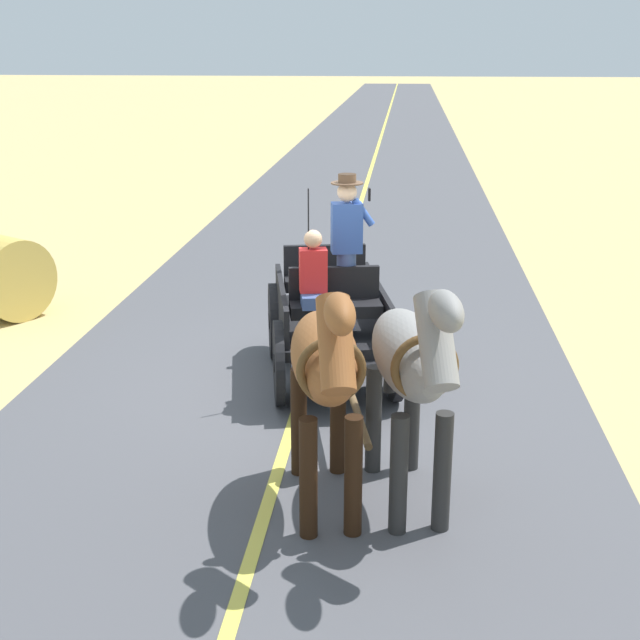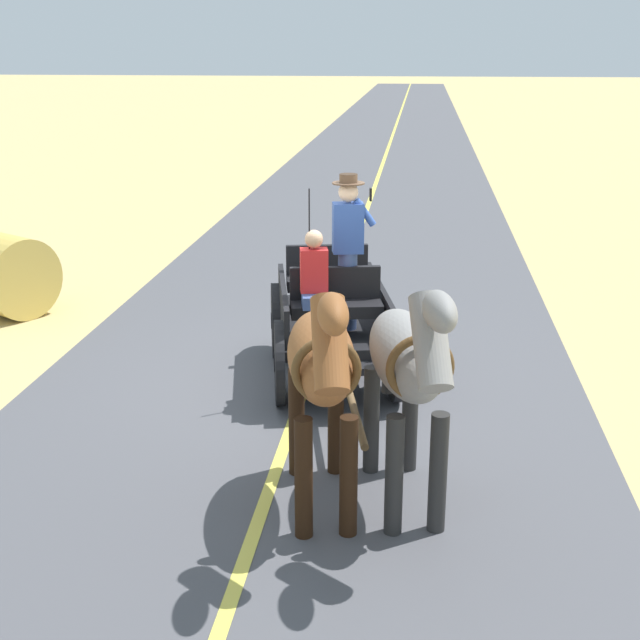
{
  "view_description": "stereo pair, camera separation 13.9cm",
  "coord_description": "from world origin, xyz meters",
  "px_view_note": "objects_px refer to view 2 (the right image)",
  "views": [
    {
      "loc": [
        -1.12,
        9.51,
        3.87
      ],
      "look_at": [
        -0.27,
        0.95,
        1.1
      ],
      "focal_mm": 48.49,
      "sensor_mm": 36.0,
      "label": 1
    },
    {
      "loc": [
        -1.26,
        9.5,
        3.87
      ],
      "look_at": [
        -0.27,
        0.95,
        1.1
      ],
      "focal_mm": 48.49,
      "sensor_mm": 36.0,
      "label": 2
    }
  ],
  "objects_px": {
    "horse_drawn_carriage": "(332,314)",
    "hay_bale": "(6,275)",
    "horse_off_side": "(322,366)",
    "horse_near_side": "(408,364)"
  },
  "relations": [
    {
      "from": "horse_near_side",
      "to": "horse_off_side",
      "type": "height_order",
      "value": "same"
    },
    {
      "from": "horse_near_side",
      "to": "horse_drawn_carriage",
      "type": "bearing_deg",
      "value": -72.32
    },
    {
      "from": "horse_off_side",
      "to": "hay_bale",
      "type": "xyz_separation_m",
      "value": [
        5.29,
        -5.11,
        -0.72
      ]
    },
    {
      "from": "horse_drawn_carriage",
      "to": "hay_bale",
      "type": "bearing_deg",
      "value": -22.18
    },
    {
      "from": "horse_drawn_carriage",
      "to": "horse_off_side",
      "type": "bearing_deg",
      "value": 94.13
    },
    {
      "from": "hay_bale",
      "to": "horse_near_side",
      "type": "bearing_deg",
      "value": 140.32
    },
    {
      "from": "horse_near_side",
      "to": "hay_bale",
      "type": "distance_m",
      "value": 7.82
    },
    {
      "from": "horse_near_side",
      "to": "hay_bale",
      "type": "height_order",
      "value": "horse_near_side"
    },
    {
      "from": "horse_off_side",
      "to": "horse_drawn_carriage",
      "type": "bearing_deg",
      "value": -85.87
    },
    {
      "from": "horse_near_side",
      "to": "horse_off_side",
      "type": "relative_size",
      "value": 1.0
    }
  ]
}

